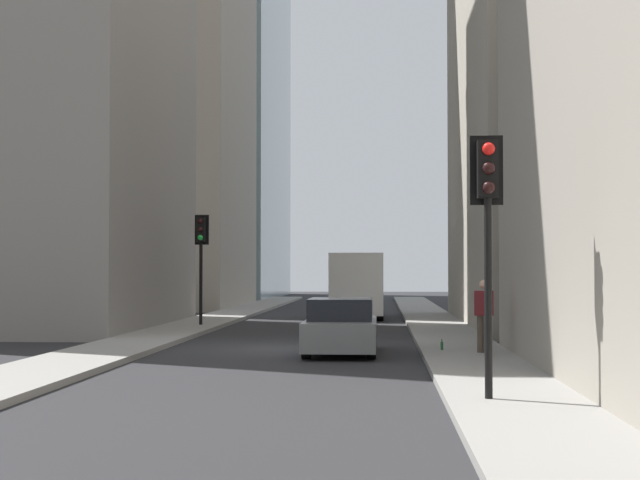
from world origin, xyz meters
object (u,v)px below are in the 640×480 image
at_px(delivery_truck, 358,285).
at_px(traffic_light_midblock, 201,244).
at_px(pedestrian, 484,313).
at_px(hatchback_grey, 341,328).
at_px(traffic_light_foreground, 488,204).
at_px(discarded_bottle, 442,346).

xyz_separation_m(delivery_truck, traffic_light_midblock, (-7.80, 5.55, 1.64)).
xyz_separation_m(delivery_truck, pedestrian, (-19.03, -3.49, -0.36)).
xyz_separation_m(hatchback_grey, traffic_light_foreground, (-9.22, -2.67, 2.50)).
distance_m(delivery_truck, traffic_light_foreground, 27.51).
distance_m(hatchback_grey, traffic_light_foreground, 9.92).
bearing_deg(discarded_bottle, traffic_light_foreground, -179.08).
relative_size(hatchback_grey, traffic_light_foreground, 1.04).
distance_m(delivery_truck, discarded_bottle, 18.54).
relative_size(traffic_light_foreground, traffic_light_midblock, 1.02).
bearing_deg(hatchback_grey, discarded_bottle, -95.03).
height_order(traffic_light_foreground, discarded_bottle, traffic_light_foreground).
bearing_deg(pedestrian, discarded_bottle, 53.98).
relative_size(traffic_light_foreground, pedestrian, 2.35).
xyz_separation_m(delivery_truck, hatchback_grey, (-18.11, 0.00, -0.80)).
height_order(traffic_light_foreground, pedestrian, traffic_light_foreground).
distance_m(traffic_light_midblock, discarded_bottle, 13.58).
height_order(delivery_truck, traffic_light_midblock, traffic_light_midblock).
bearing_deg(traffic_light_midblock, delivery_truck, -35.45).
bearing_deg(hatchback_grey, pedestrian, -104.83).
height_order(delivery_truck, hatchback_grey, delivery_truck).
relative_size(traffic_light_midblock, discarded_bottle, 14.89).
bearing_deg(pedestrian, traffic_light_foreground, 174.34).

